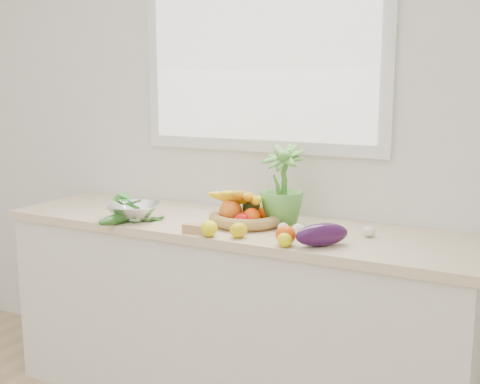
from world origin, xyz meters
The scene contains 20 objects.
back_wall centered at (0.00, 2.25, 1.35)m, with size 4.50×0.02×2.70m, color white.
counter_cabinet centered at (0.00, 1.95, 0.43)m, with size 2.20×0.58×0.86m, color silver.
countertop centered at (0.00, 1.95, 0.88)m, with size 2.24×0.62×0.04m, color beige.
window_frame centered at (0.00, 2.23, 1.75)m, with size 1.30×0.03×1.10m, color white.
window_pane centered at (0.00, 2.21, 1.75)m, with size 1.18×0.01×0.98m, color white.
orange_loose centered at (0.38, 1.70, 0.94)m, with size 0.08×0.08×0.08m, color #EA4B07.
lemon_a centered at (0.04, 1.68, 0.93)m, with size 0.07×0.09×0.07m, color yellow.
lemon_b centered at (0.16, 1.72, 0.93)m, with size 0.06×0.08×0.06m, color #D9BA0B.
lemon_c centered at (0.38, 1.68, 0.93)m, with size 0.06×0.08×0.06m, color #F8EF0D.
apple centered at (0.10, 1.85, 0.94)m, with size 0.07×0.07×0.07m, color red.
ginger centered at (-0.04, 1.70, 0.92)m, with size 0.12×0.05×0.04m, color tan.
garlic_a centered at (0.36, 1.88, 0.92)m, with size 0.06×0.06×0.05m, color white.
garlic_b centered at (0.63, 1.99, 0.92)m, with size 0.05×0.05×0.05m, color white.
garlic_c centered at (0.28, 1.89, 0.92)m, with size 0.05×0.05×0.04m, color white.
eggplant centered at (0.51, 1.76, 0.95)m, with size 0.09×0.23×0.09m, color #310F38.
cucumber centered at (-0.45, 1.69, 0.93)m, with size 0.05×0.27×0.05m, color #244F17.
radish centered at (0.04, 1.67, 0.91)m, with size 0.03×0.03×0.03m, color red.
potted_herb centered at (0.22, 2.01, 1.09)m, with size 0.20×0.20×0.36m, color #519636.
fruit_basket centered at (0.07, 1.95, 0.95)m, with size 0.36×0.36×0.18m.
colander_with_spinach centered at (-0.43, 1.77, 0.96)m, with size 0.31×0.31×0.12m.
Camera 1 is at (1.30, -0.43, 1.54)m, focal length 45.00 mm.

